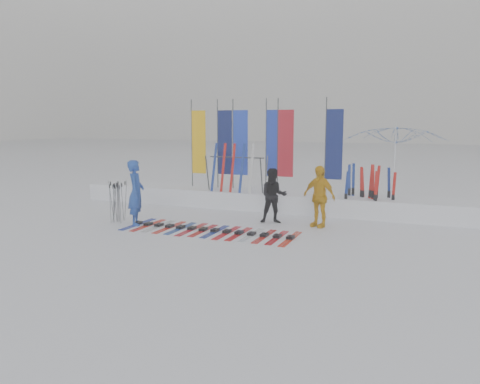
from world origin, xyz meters
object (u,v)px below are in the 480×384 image
at_px(person_black, 274,196).
at_px(tent_canopy, 393,168).
at_px(person_yellow, 319,196).
at_px(ski_rack, 237,169).
at_px(ski_row, 209,230).
at_px(person_blue, 136,193).

bearing_deg(person_black, tent_canopy, 22.40).
xyz_separation_m(person_yellow, ski_rack, (-3.29, 1.80, 0.50)).
bearing_deg(ski_rack, tent_canopy, 13.66).
relative_size(person_black, person_yellow, 0.92).
bearing_deg(person_yellow, tent_canopy, 81.81).
distance_m(ski_row, ski_rack, 3.82).
relative_size(person_blue, person_yellow, 1.07).
bearing_deg(person_black, person_blue, -176.29).
relative_size(person_blue, ski_rack, 0.93).
bearing_deg(person_black, ski_rack, 115.08).
bearing_deg(ski_row, person_yellow, 32.75).
height_order(ski_row, ski_rack, ski_rack).
height_order(tent_canopy, ski_row, tent_canopy).
bearing_deg(person_blue, person_yellow, -95.71).
distance_m(person_yellow, ski_rack, 3.79).
bearing_deg(ski_rack, person_black, -43.06).
relative_size(person_blue, tent_canopy, 0.57).
xyz_separation_m(person_blue, ski_row, (2.32, 0.03, -0.91)).
relative_size(person_blue, ski_row, 0.39).
bearing_deg(ski_rack, person_blue, -115.45).
bearing_deg(ski_row, tent_canopy, 46.95).
distance_m(tent_canopy, ski_rack, 5.21).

